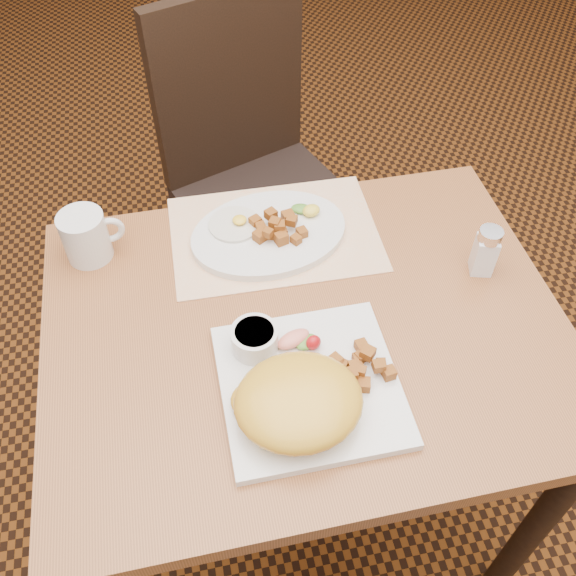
{
  "coord_description": "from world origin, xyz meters",
  "views": [
    {
      "loc": [
        -0.17,
        -0.66,
        1.63
      ],
      "look_at": [
        -0.03,
        0.03,
        0.82
      ],
      "focal_mm": 40.0,
      "sensor_mm": 36.0,
      "label": 1
    }
  ],
  "objects_px": {
    "chair_far": "(254,165)",
    "plate_square": "(310,385)",
    "plate_oval": "(269,234)",
    "salt_shaker": "(486,250)",
    "table": "(305,360)",
    "coffee_mug": "(87,236)"
  },
  "relations": [
    {
      "from": "table",
      "to": "coffee_mug",
      "type": "bearing_deg",
      "value": 145.41
    },
    {
      "from": "salt_shaker",
      "to": "table",
      "type": "bearing_deg",
      "value": -170.49
    },
    {
      "from": "plate_square",
      "to": "plate_oval",
      "type": "height_order",
      "value": "plate_oval"
    },
    {
      "from": "plate_square",
      "to": "salt_shaker",
      "type": "xyz_separation_m",
      "value": [
        0.37,
        0.18,
        0.04
      ]
    },
    {
      "from": "plate_square",
      "to": "salt_shaker",
      "type": "height_order",
      "value": "salt_shaker"
    },
    {
      "from": "plate_square",
      "to": "coffee_mug",
      "type": "height_order",
      "value": "coffee_mug"
    },
    {
      "from": "chair_far",
      "to": "plate_oval",
      "type": "xyz_separation_m",
      "value": [
        -0.05,
        -0.49,
        0.22
      ]
    },
    {
      "from": "table",
      "to": "chair_far",
      "type": "bearing_deg",
      "value": 88.04
    },
    {
      "from": "table",
      "to": "salt_shaker",
      "type": "distance_m",
      "value": 0.38
    },
    {
      "from": "plate_oval",
      "to": "salt_shaker",
      "type": "xyz_separation_m",
      "value": [
        0.37,
        -0.17,
        0.04
      ]
    },
    {
      "from": "plate_square",
      "to": "coffee_mug",
      "type": "relative_size",
      "value": 2.41
    },
    {
      "from": "table",
      "to": "chair_far",
      "type": "xyz_separation_m",
      "value": [
        0.02,
        0.72,
        -0.1
      ]
    },
    {
      "from": "chair_far",
      "to": "plate_square",
      "type": "bearing_deg",
      "value": 66.78
    },
    {
      "from": "plate_square",
      "to": "plate_oval",
      "type": "distance_m",
      "value": 0.35
    },
    {
      "from": "salt_shaker",
      "to": "coffee_mug",
      "type": "bearing_deg",
      "value": 164.84
    },
    {
      "from": "chair_far",
      "to": "salt_shaker",
      "type": "relative_size",
      "value": 9.7
    },
    {
      "from": "salt_shaker",
      "to": "coffee_mug",
      "type": "distance_m",
      "value": 0.73
    },
    {
      "from": "salt_shaker",
      "to": "coffee_mug",
      "type": "relative_size",
      "value": 0.86
    },
    {
      "from": "table",
      "to": "plate_oval",
      "type": "relative_size",
      "value": 2.96
    },
    {
      "from": "table",
      "to": "salt_shaker",
      "type": "xyz_separation_m",
      "value": [
        0.34,
        0.06,
        0.16
      ]
    },
    {
      "from": "chair_far",
      "to": "plate_square",
      "type": "height_order",
      "value": "chair_far"
    },
    {
      "from": "plate_oval",
      "to": "coffee_mug",
      "type": "relative_size",
      "value": 2.62
    }
  ]
}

